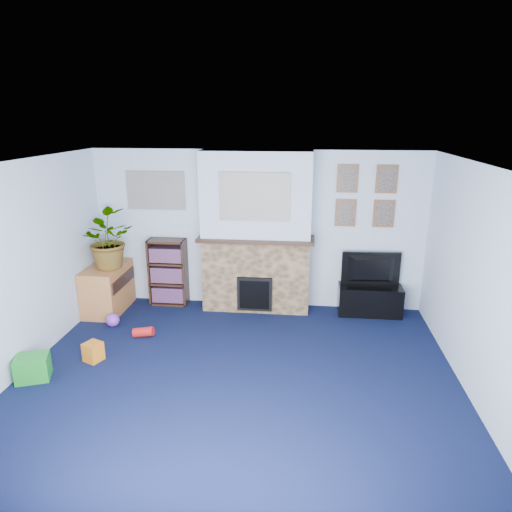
# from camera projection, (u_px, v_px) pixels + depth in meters

# --- Properties ---
(floor) EXTENTS (5.00, 4.50, 0.01)m
(floor) POSITION_uv_depth(u_px,v_px,m) (237.00, 381.00, 5.14)
(floor) COLOR #0D1434
(floor) RESTS_ON ground
(ceiling) EXTENTS (5.00, 4.50, 0.01)m
(ceiling) POSITION_uv_depth(u_px,v_px,m) (234.00, 165.00, 4.44)
(ceiling) COLOR white
(ceiling) RESTS_ON wall_back
(wall_back) EXTENTS (5.00, 0.04, 2.40)m
(wall_back) POSITION_uv_depth(u_px,v_px,m) (258.00, 230.00, 6.93)
(wall_back) COLOR silver
(wall_back) RESTS_ON ground
(wall_front) EXTENTS (5.00, 0.04, 2.40)m
(wall_front) POSITION_uv_depth(u_px,v_px,m) (177.00, 414.00, 2.65)
(wall_front) COLOR silver
(wall_front) RESTS_ON ground
(wall_left) EXTENTS (0.04, 4.50, 2.40)m
(wall_left) POSITION_uv_depth(u_px,v_px,m) (12.00, 273.00, 5.05)
(wall_left) COLOR silver
(wall_left) RESTS_ON ground
(wall_right) EXTENTS (0.04, 4.50, 2.40)m
(wall_right) POSITION_uv_depth(u_px,v_px,m) (484.00, 290.00, 4.53)
(wall_right) COLOR silver
(wall_right) RESTS_ON ground
(chimney_breast) EXTENTS (1.72, 0.50, 2.40)m
(chimney_breast) POSITION_uv_depth(u_px,v_px,m) (256.00, 234.00, 6.74)
(chimney_breast) COLOR brown
(chimney_breast) RESTS_ON ground
(collage_main) EXTENTS (1.00, 0.03, 0.68)m
(collage_main) POSITION_uv_depth(u_px,v_px,m) (254.00, 197.00, 6.36)
(collage_main) COLOR gray
(collage_main) RESTS_ON chimney_breast
(collage_left) EXTENTS (0.90, 0.03, 0.58)m
(collage_left) POSITION_uv_depth(u_px,v_px,m) (156.00, 191.00, 6.90)
(collage_left) COLOR gray
(collage_left) RESTS_ON wall_back
(portrait_tl) EXTENTS (0.30, 0.03, 0.40)m
(portrait_tl) POSITION_uv_depth(u_px,v_px,m) (347.00, 179.00, 6.54)
(portrait_tl) COLOR brown
(portrait_tl) RESTS_ON wall_back
(portrait_tr) EXTENTS (0.30, 0.03, 0.40)m
(portrait_tr) POSITION_uv_depth(u_px,v_px,m) (387.00, 179.00, 6.48)
(portrait_tr) COLOR brown
(portrait_tr) RESTS_ON wall_back
(portrait_bl) EXTENTS (0.30, 0.03, 0.40)m
(portrait_bl) POSITION_uv_depth(u_px,v_px,m) (345.00, 213.00, 6.69)
(portrait_bl) COLOR brown
(portrait_bl) RESTS_ON wall_back
(portrait_br) EXTENTS (0.30, 0.03, 0.40)m
(portrait_br) POSITION_uv_depth(u_px,v_px,m) (384.00, 214.00, 6.63)
(portrait_br) COLOR brown
(portrait_br) RESTS_ON wall_back
(tv_stand) EXTENTS (0.93, 0.39, 0.44)m
(tv_stand) POSITION_uv_depth(u_px,v_px,m) (370.00, 300.00, 6.83)
(tv_stand) COLOR black
(tv_stand) RESTS_ON ground
(television) EXTENTS (0.87, 0.16, 0.50)m
(television) POSITION_uv_depth(u_px,v_px,m) (372.00, 270.00, 6.71)
(television) COLOR black
(television) RESTS_ON tv_stand
(bookshelf) EXTENTS (0.58, 0.28, 1.05)m
(bookshelf) POSITION_uv_depth(u_px,v_px,m) (168.00, 273.00, 7.14)
(bookshelf) COLOR #311B11
(bookshelf) RESTS_ON ground
(sideboard) EXTENTS (0.50, 0.90, 0.70)m
(sideboard) POSITION_uv_depth(u_px,v_px,m) (108.00, 288.00, 6.93)
(sideboard) COLOR #B8703B
(sideboard) RESTS_ON ground
(potted_plant) EXTENTS (1.00, 0.98, 0.85)m
(potted_plant) POSITION_uv_depth(u_px,v_px,m) (105.00, 240.00, 6.65)
(potted_plant) COLOR #26661E
(potted_plant) RESTS_ON sideboard
(mantel_clock) EXTENTS (0.09, 0.06, 0.13)m
(mantel_clock) POSITION_uv_depth(u_px,v_px,m) (251.00, 233.00, 6.69)
(mantel_clock) COLOR gold
(mantel_clock) RESTS_ON chimney_breast
(mantel_candle) EXTENTS (0.05, 0.05, 0.16)m
(mantel_candle) POSITION_uv_depth(u_px,v_px,m) (274.00, 233.00, 6.65)
(mantel_candle) COLOR #B2BFC6
(mantel_candle) RESTS_ON chimney_breast
(mantel_teddy) EXTENTS (0.13, 0.13, 0.13)m
(mantel_teddy) POSITION_uv_depth(u_px,v_px,m) (218.00, 232.00, 6.74)
(mantel_teddy) COLOR gray
(mantel_teddy) RESTS_ON chimney_breast
(mantel_can) EXTENTS (0.07, 0.07, 0.13)m
(mantel_can) POSITION_uv_depth(u_px,v_px,m) (306.00, 235.00, 6.61)
(mantel_can) COLOR orange
(mantel_can) RESTS_ON chimney_breast
(green_crate) EXTENTS (0.43, 0.39, 0.28)m
(green_crate) POSITION_uv_depth(u_px,v_px,m) (33.00, 368.00, 5.15)
(green_crate) COLOR #198C26
(green_crate) RESTS_ON ground
(toy_ball) EXTENTS (0.19, 0.19, 0.19)m
(toy_ball) POSITION_uv_depth(u_px,v_px,m) (113.00, 320.00, 6.46)
(toy_ball) COLOR purple
(toy_ball) RESTS_ON ground
(toy_block) EXTENTS (0.25, 0.25, 0.23)m
(toy_block) POSITION_uv_depth(u_px,v_px,m) (93.00, 352.00, 5.55)
(toy_block) COLOR orange
(toy_block) RESTS_ON ground
(toy_tube) EXTENTS (0.29, 0.13, 0.17)m
(toy_tube) POSITION_uv_depth(u_px,v_px,m) (144.00, 332.00, 6.15)
(toy_tube) COLOR red
(toy_tube) RESTS_ON ground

